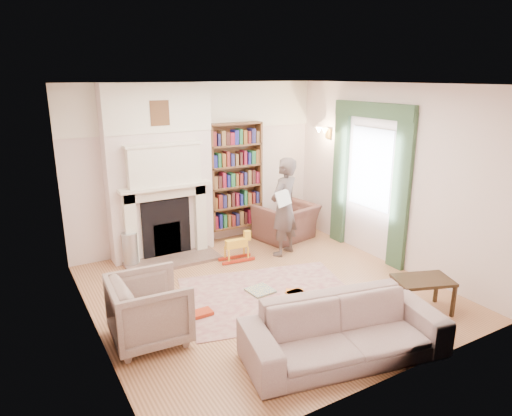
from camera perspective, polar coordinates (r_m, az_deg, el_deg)
floor at (r=6.48m, az=1.12°, el=-10.35°), size 4.50×4.50×0.00m
ceiling at (r=5.79m, az=1.28°, el=15.23°), size 4.50×4.50×0.00m
wall_back at (r=7.95m, az=-7.26°, el=5.25°), size 4.50×0.00×4.50m
wall_front at (r=4.32m, az=16.91°, el=-4.91°), size 4.50×0.00×4.50m
wall_left at (r=5.23m, az=-20.40°, el=-1.51°), size 0.00×4.50×4.50m
wall_right at (r=7.38m, az=16.36°, el=3.85°), size 0.00×4.50×4.50m
fireplace at (r=7.51m, az=-11.93°, el=4.27°), size 1.70×0.58×2.80m
bookcase at (r=8.15m, az=-2.63°, el=4.02°), size 1.00×0.24×1.85m
window at (r=7.63m, az=14.16°, el=4.80°), size 0.02×0.90×1.30m
curtain_left at (r=7.19m, az=17.66°, el=1.78°), size 0.07×0.32×2.40m
curtain_right at (r=8.17m, az=10.47°, el=3.96°), size 0.07×0.32×2.40m
pelmet at (r=7.48m, az=14.40°, el=11.77°), size 0.09×1.70×0.24m
wall_sconce at (r=8.25m, az=8.00°, el=9.14°), size 0.20×0.24×0.24m
rug at (r=6.35m, az=1.68°, el=-10.90°), size 2.64×2.26×0.01m
armchair_reading at (r=8.36m, az=3.78°, el=-1.75°), size 1.15×1.05×0.64m
armchair_left at (r=5.37m, az=-13.18°, el=-12.23°), size 0.89×0.86×0.77m
sofa at (r=5.07m, az=11.01°, el=-14.80°), size 2.27×1.26×0.63m
man_reading at (r=7.49m, az=3.53°, el=0.13°), size 0.71×0.60×1.65m
newspaper at (r=7.20m, az=3.43°, el=1.24°), size 0.37×0.24×0.24m
coffee_table at (r=6.25m, az=20.00°, el=-10.19°), size 0.81×0.66×0.45m
paraffin_heater at (r=7.45m, az=-15.43°, el=-5.01°), size 0.32×0.32×0.55m
rocking_horse at (r=7.38m, az=-2.46°, el=-4.86°), size 0.58×0.28×0.49m
board_game at (r=6.44m, az=0.54°, el=-10.26°), size 0.36×0.36×0.03m
game_box_lid at (r=5.91m, az=-6.84°, el=-12.91°), size 0.27×0.19×0.04m
comic_annuals at (r=6.32m, az=4.46°, el=-10.94°), size 0.64×0.51×0.02m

